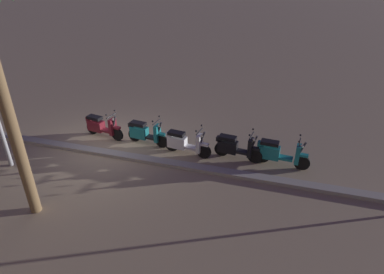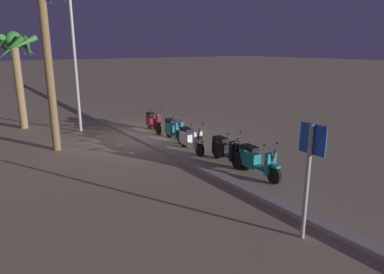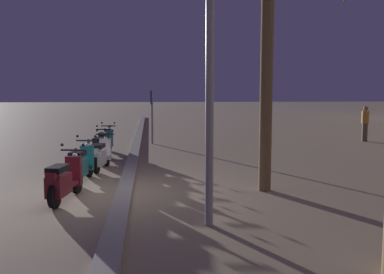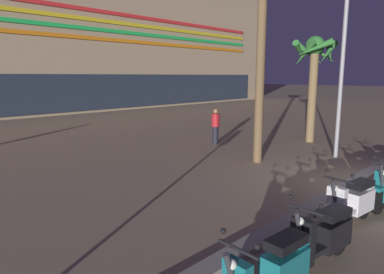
{
  "view_description": "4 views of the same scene",
  "coord_description": "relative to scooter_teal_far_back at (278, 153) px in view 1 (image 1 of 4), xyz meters",
  "views": [
    {
      "loc": [
        -6.01,
        8.85,
        5.91
      ],
      "look_at": [
        -3.33,
        -0.12,
        0.99
      ],
      "focal_mm": 29.58,
      "sensor_mm": 36.0,
      "label": 1
    },
    {
      "loc": [
        -13.23,
        6.47,
        3.83
      ],
      "look_at": [
        -3.88,
        -0.01,
        0.84
      ],
      "focal_mm": 32.19,
      "sensor_mm": 36.0,
      "label": 2
    },
    {
      "loc": [
        9.5,
        0.84,
        2.28
      ],
      "look_at": [
        -4.1,
        2.23,
        0.84
      ],
      "focal_mm": 38.88,
      "sensor_mm": 36.0,
      "label": 3
    },
    {
      "loc": [
        -9.63,
        -2.8,
        2.86
      ],
      "look_at": [
        -3.49,
        3.12,
        1.36
      ],
      "focal_mm": 32.37,
      "sensor_mm": 36.0,
      "label": 4
    }
  ],
  "objects": [
    {
      "name": "ground_plane",
      "position": [
        6.16,
        0.8,
        -0.46
      ],
      "size": [
        200.0,
        200.0,
        0.0
      ],
      "primitive_type": "plane",
      "color": "#9E896B"
    },
    {
      "name": "scooter_maroon_second_in_line",
      "position": [
        6.85,
        -0.16,
        -0.01
      ],
      "size": [
        1.77,
        0.65,
        1.17
      ],
      "color": "black",
      "rests_on": "ground"
    },
    {
      "name": "curb_strip",
      "position": [
        6.16,
        1.06,
        -0.4
      ],
      "size": [
        60.0,
        0.36,
        0.12
      ],
      "primitive_type": "cube",
      "color": "gray",
      "rests_on": "ground"
    },
    {
      "name": "scooter_white_mid_front",
      "position": [
        3.28,
        0.19,
        -0.01
      ],
      "size": [
        1.79,
        0.59,
        1.17
      ],
      "color": "black",
      "rests_on": "ground"
    },
    {
      "name": "scooter_teal_gap_after_mid",
      "position": [
        4.95,
        -0.11,
        -0.0
      ],
      "size": [
        1.72,
        0.59,
        1.17
      ],
      "color": "black",
      "rests_on": "ground"
    },
    {
      "name": "scooter_teal_far_back",
      "position": [
        0.0,
        0.0,
        0.0
      ],
      "size": [
        1.84,
        0.56,
        1.17
      ],
      "color": "black",
      "rests_on": "ground"
    },
    {
      "name": "scooter_black_last_in_row",
      "position": [
        1.47,
        -0.01,
        -0.01
      ],
      "size": [
        1.73,
        0.58,
        1.17
      ],
      "color": "black",
      "rests_on": "ground"
    }
  ]
}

